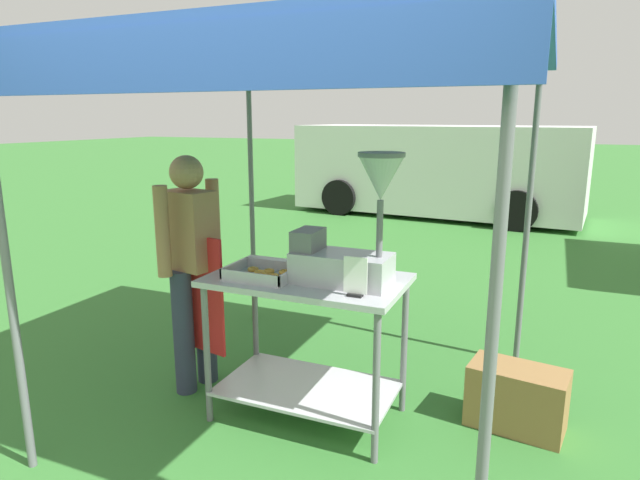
{
  "coord_description": "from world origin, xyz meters",
  "views": [
    {
      "loc": [
        1.23,
        -1.85,
        1.85
      ],
      "look_at": [
        -0.07,
        1.18,
        1.1
      ],
      "focal_mm": 30.48,
      "sensor_mm": 36.0,
      "label": 1
    }
  ],
  "objects": [
    {
      "name": "supply_crate",
      "position": [
        1.15,
        1.36,
        0.19
      ],
      "size": [
        0.6,
        0.38,
        0.38
      ],
      "color": "olive",
      "rests_on": "ground"
    },
    {
      "name": "donut_fryer",
      "position": [
        0.22,
        0.95,
        1.19
      ],
      "size": [
        0.63,
        0.28,
        0.75
      ],
      "color": "#B7B7BC",
      "rests_on": "donut_cart"
    },
    {
      "name": "vendor",
      "position": [
        -0.94,
        1.04,
        0.9
      ],
      "size": [
        0.46,
        0.54,
        1.61
      ],
      "color": "#2D3347",
      "rests_on": "ground"
    },
    {
      "name": "donut_cart",
      "position": [
        -0.07,
        0.98,
        0.64
      ],
      "size": [
        1.17,
        0.69,
        0.91
      ],
      "color": "#B7B7BC",
      "rests_on": "ground"
    },
    {
      "name": "stall_canopy",
      "position": [
        -0.07,
        1.08,
        2.13
      ],
      "size": [
        2.52,
        2.61,
        2.22
      ],
      "color": "slate",
      "rests_on": "ground"
    },
    {
      "name": "donut_tray",
      "position": [
        -0.31,
        0.86,
        0.93
      ],
      "size": [
        0.39,
        0.31,
        0.07
      ],
      "color": "#B7B7BC",
      "rests_on": "donut_cart"
    },
    {
      "name": "menu_sign",
      "position": [
        0.32,
        0.76,
        1.0
      ],
      "size": [
        0.13,
        0.05,
        0.22
      ],
      "color": "black",
      "rests_on": "donut_cart"
    },
    {
      "name": "ground_plane",
      "position": [
        0.0,
        6.0,
        0.0
      ],
      "size": [
        70.0,
        70.0,
        0.0
      ],
      "primitive_type": "plane",
      "color": "#33702D"
    },
    {
      "name": "van_white",
      "position": [
        -0.82,
        8.65,
        0.88
      ],
      "size": [
        5.4,
        2.43,
        1.69
      ],
      "color": "white",
      "rests_on": "ground"
    }
  ]
}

